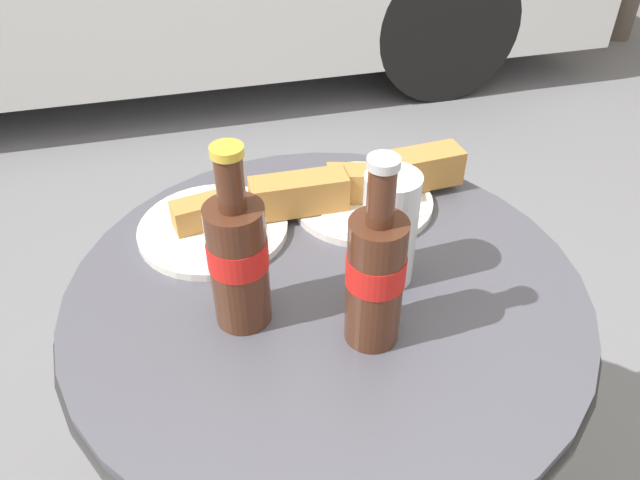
{
  "coord_description": "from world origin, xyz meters",
  "views": [
    {
      "loc": [
        -0.16,
        -0.58,
        1.32
      ],
      "look_at": [
        0.0,
        0.03,
        0.81
      ],
      "focal_mm": 35.0,
      "sensor_mm": 36.0,
      "label": 1
    }
  ],
  "objects_px": {
    "cola_bottle_left": "(375,274)",
    "bistro_table": "(326,383)",
    "lunch_plate_near": "(213,224)",
    "lunch_plate_far": "(361,190)",
    "cola_bottle_right": "(238,258)",
    "drinking_glass": "(388,232)"
  },
  "relations": [
    {
      "from": "cola_bottle_left",
      "to": "lunch_plate_far",
      "type": "height_order",
      "value": "cola_bottle_left"
    },
    {
      "from": "bistro_table",
      "to": "lunch_plate_far",
      "type": "relative_size",
      "value": 2.27
    },
    {
      "from": "bistro_table",
      "to": "cola_bottle_right",
      "type": "distance_m",
      "value": 0.32
    },
    {
      "from": "cola_bottle_left",
      "to": "lunch_plate_near",
      "type": "height_order",
      "value": "cola_bottle_left"
    },
    {
      "from": "bistro_table",
      "to": "cola_bottle_right",
      "type": "height_order",
      "value": "cola_bottle_right"
    },
    {
      "from": "cola_bottle_left",
      "to": "lunch_plate_near",
      "type": "distance_m",
      "value": 0.31
    },
    {
      "from": "lunch_plate_far",
      "to": "drinking_glass",
      "type": "bearing_deg",
      "value": -95.84
    },
    {
      "from": "drinking_glass",
      "to": "lunch_plate_near",
      "type": "distance_m",
      "value": 0.27
    },
    {
      "from": "bistro_table",
      "to": "lunch_plate_far",
      "type": "distance_m",
      "value": 0.3
    },
    {
      "from": "cola_bottle_left",
      "to": "bistro_table",
      "type": "bearing_deg",
      "value": 107.15
    },
    {
      "from": "lunch_plate_near",
      "to": "cola_bottle_left",
      "type": "bearing_deg",
      "value": -57.42
    },
    {
      "from": "bistro_table",
      "to": "cola_bottle_left",
      "type": "height_order",
      "value": "cola_bottle_left"
    },
    {
      "from": "bistro_table",
      "to": "lunch_plate_near",
      "type": "distance_m",
      "value": 0.29
    },
    {
      "from": "bistro_table",
      "to": "lunch_plate_far",
      "type": "xyz_separation_m",
      "value": [
        0.1,
        0.16,
        0.23
      ]
    },
    {
      "from": "drinking_glass",
      "to": "cola_bottle_left",
      "type": "bearing_deg",
      "value": -117.32
    },
    {
      "from": "cola_bottle_right",
      "to": "drinking_glass",
      "type": "bearing_deg",
      "value": 9.21
    },
    {
      "from": "lunch_plate_far",
      "to": "cola_bottle_left",
      "type": "bearing_deg",
      "value": -104.6
    },
    {
      "from": "cola_bottle_right",
      "to": "lunch_plate_near",
      "type": "xyz_separation_m",
      "value": [
        -0.02,
        0.18,
        -0.08
      ]
    },
    {
      "from": "cola_bottle_right",
      "to": "lunch_plate_far",
      "type": "distance_m",
      "value": 0.29
    },
    {
      "from": "cola_bottle_left",
      "to": "lunch_plate_near",
      "type": "bearing_deg",
      "value": 122.58
    },
    {
      "from": "bistro_table",
      "to": "cola_bottle_left",
      "type": "relative_size",
      "value": 3.11
    },
    {
      "from": "cola_bottle_right",
      "to": "drinking_glass",
      "type": "relative_size",
      "value": 1.54
    }
  ]
}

